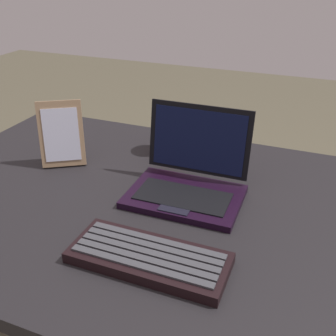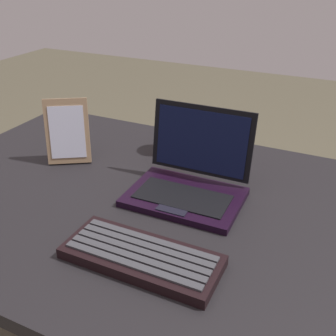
{
  "view_description": "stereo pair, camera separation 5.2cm",
  "coord_description": "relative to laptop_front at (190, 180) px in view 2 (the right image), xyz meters",
  "views": [
    {
      "loc": [
        0.22,
        -0.74,
        1.23
      ],
      "look_at": [
        -0.08,
        0.02,
        0.8
      ],
      "focal_mm": 42.99,
      "sensor_mm": 36.0,
      "label": 1
    },
    {
      "loc": [
        0.27,
        -0.72,
        1.23
      ],
      "look_at": [
        -0.08,
        0.02,
        0.8
      ],
      "focal_mm": 42.99,
      "sensor_mm": 36.0,
      "label": 2
    }
  ],
  "objects": [
    {
      "name": "desk",
      "position": [
        0.04,
        -0.06,
        -0.11
      ],
      "size": [
        1.5,
        0.84,
        0.71
      ],
      "color": "black",
      "rests_on": "ground"
    },
    {
      "name": "laptop_front",
      "position": [
        0.0,
        0.0,
        0.0
      ],
      "size": [
        0.27,
        0.22,
        0.2
      ],
      "color": "black",
      "rests_on": "desk"
    },
    {
      "name": "external_keyboard",
      "position": [
        0.01,
        -0.27,
        -0.03
      ],
      "size": [
        0.31,
        0.13,
        0.03
      ],
      "color": "black",
      "rests_on": "desk"
    },
    {
      "name": "photo_frame",
      "position": [
        -0.38,
        0.02,
        0.05
      ],
      "size": [
        0.13,
        0.1,
        0.18
      ],
      "color": "#87694C",
      "rests_on": "desk"
    },
    {
      "name": "coffee_mug",
      "position": [
        -0.14,
        0.21,
        0.01
      ],
      "size": [
        0.13,
        0.08,
        0.1
      ],
      "color": "#B33C37",
      "rests_on": "desk"
    }
  ]
}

